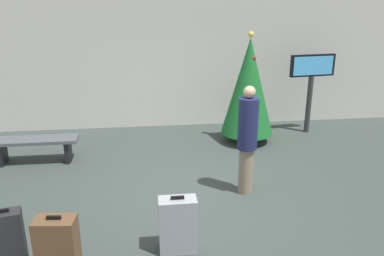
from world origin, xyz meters
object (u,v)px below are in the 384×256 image
Objects in this scene: holiday_tree at (249,87)px; waiting_bench at (35,144)px; flight_info_kiosk at (311,77)px; traveller_0 at (247,138)px; suitcase_3 at (8,239)px; suitcase_1 at (178,225)px; suitcase_2 at (58,248)px.

holiday_tree reaches higher than waiting_bench.
waiting_bench is (-5.82, -1.08, -0.93)m from flight_info_kiosk.
traveller_0 is 2.39× the size of suitcase_3.
suitcase_1 is (-1.21, -1.39, -0.58)m from traveller_0.
traveller_0 is at bearing 49.06° from suitcase_1.
suitcase_1 is at bearing 0.96° from suitcase_3.
flight_info_kiosk is at bearing 37.72° from suitcase_3.
waiting_bench is at bearing 98.46° from suitcase_3.
holiday_tree is at bearing 8.50° from waiting_bench.
suitcase_1 is at bearing -129.27° from flight_info_kiosk.
flight_info_kiosk is at bearing 50.73° from suitcase_1.
suitcase_3 is at bearing -156.00° from traveller_0.
holiday_tree is 3.11× the size of suitcase_1.
holiday_tree is 1.46× the size of waiting_bench.
flight_info_kiosk is at bearing 15.82° from holiday_tree.
traveller_0 is (-0.60, -2.28, -0.28)m from holiday_tree.
suitcase_1 reaches higher than waiting_bench.
suitcase_3 is (-5.36, -4.15, -0.94)m from flight_info_kiosk.
holiday_tree reaches higher than suitcase_1.
traveller_0 is at bearing -104.75° from holiday_tree.
suitcase_3 is (0.46, -3.07, -0.01)m from waiting_bench.
flight_info_kiosk is 3.49m from traveller_0.
holiday_tree reaches higher than suitcase_2.
holiday_tree is 3.19× the size of suitcase_3.
waiting_bench is 2.12× the size of suitcase_1.
suitcase_1 is at bearing 13.51° from suitcase_2.
waiting_bench is 2.18× the size of suitcase_3.
traveller_0 is (3.66, -1.64, 0.57)m from waiting_bench.
traveller_0 reaches higher than suitcase_3.
holiday_tree is 5.39m from suitcase_3.
waiting_bench is 2.05× the size of suitcase_2.
suitcase_2 is 0.69m from suitcase_3.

